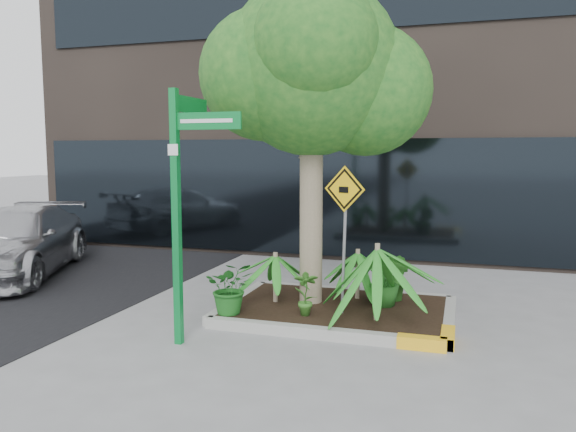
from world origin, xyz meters
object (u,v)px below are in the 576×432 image
(cattle_sign, at_px, (344,214))
(parked_car, at_px, (16,242))
(street_sign_post, at_px, (183,188))
(tree, at_px, (312,68))

(cattle_sign, bearing_deg, parked_car, -170.13)
(parked_car, bearing_deg, street_sign_post, -49.31)
(tree, xyz_separation_m, cattle_sign, (0.60, -0.46, -2.08))
(street_sign_post, bearing_deg, parked_car, 153.36)
(tree, xyz_separation_m, street_sign_post, (-1.15, -1.87, -1.67))
(parked_car, height_order, cattle_sign, cattle_sign)
(tree, bearing_deg, cattle_sign, -37.61)
(parked_car, height_order, street_sign_post, street_sign_post)
(parked_car, relative_size, street_sign_post, 1.42)
(street_sign_post, bearing_deg, cattle_sign, 39.15)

